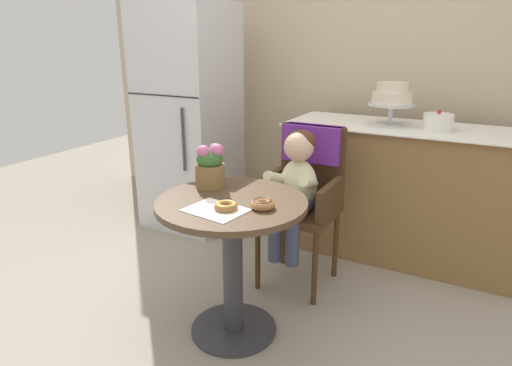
# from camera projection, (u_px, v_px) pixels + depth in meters

# --- Properties ---
(ground_plane) EXTENTS (8.00, 8.00, 0.00)m
(ground_plane) POSITION_uv_depth(u_px,v_px,m) (234.00, 330.00, 2.31)
(ground_plane) COLOR gray
(back_wall) EXTENTS (4.80, 0.10, 2.70)m
(back_wall) POSITION_uv_depth(u_px,v_px,m) (354.00, 51.00, 3.44)
(back_wall) COLOR #C1AD8E
(back_wall) RESTS_ON ground
(cafe_table) EXTENTS (0.72, 0.72, 0.72)m
(cafe_table) POSITION_uv_depth(u_px,v_px,m) (232.00, 241.00, 2.15)
(cafe_table) COLOR #4C3826
(cafe_table) RESTS_ON ground
(wicker_chair) EXTENTS (0.42, 0.45, 0.95)m
(wicker_chair) POSITION_uv_depth(u_px,v_px,m) (306.00, 180.00, 2.66)
(wicker_chair) COLOR #472D19
(wicker_chair) RESTS_ON ground
(seated_child) EXTENTS (0.27, 0.32, 0.73)m
(seated_child) POSITION_uv_depth(u_px,v_px,m) (296.00, 181.00, 2.51)
(seated_child) COLOR beige
(seated_child) RESTS_ON ground
(paper_napkin) EXTENTS (0.28, 0.23, 0.00)m
(paper_napkin) POSITION_uv_depth(u_px,v_px,m) (216.00, 210.00, 1.96)
(paper_napkin) COLOR white
(paper_napkin) RESTS_ON cafe_table
(donut_front) EXTENTS (0.11, 0.11, 0.04)m
(donut_front) POSITION_uv_depth(u_px,v_px,m) (263.00, 203.00, 1.98)
(donut_front) COLOR #AD7542
(donut_front) RESTS_ON cafe_table
(donut_mid) EXTENTS (0.11, 0.11, 0.04)m
(donut_mid) POSITION_uv_depth(u_px,v_px,m) (226.00, 206.00, 1.96)
(donut_mid) COLOR #936033
(donut_mid) RESTS_ON cafe_table
(flower_vase) EXTENTS (0.15, 0.15, 0.23)m
(flower_vase) POSITION_uv_depth(u_px,v_px,m) (210.00, 166.00, 2.24)
(flower_vase) COLOR brown
(flower_vase) RESTS_ON cafe_table
(display_counter) EXTENTS (1.56, 0.62, 0.90)m
(display_counter) POSITION_uv_depth(u_px,v_px,m) (401.00, 192.00, 3.01)
(display_counter) COLOR olive
(display_counter) RESTS_ON ground
(tiered_cake_stand) EXTENTS (0.30, 0.30, 0.28)m
(tiered_cake_stand) POSITION_uv_depth(u_px,v_px,m) (392.00, 97.00, 2.87)
(tiered_cake_stand) COLOR silver
(tiered_cake_stand) RESTS_ON display_counter
(round_layer_cake) EXTENTS (0.18, 0.18, 0.13)m
(round_layer_cake) POSITION_uv_depth(u_px,v_px,m) (438.00, 122.00, 2.74)
(round_layer_cake) COLOR white
(round_layer_cake) RESTS_ON display_counter
(refrigerator) EXTENTS (0.64, 0.63, 1.70)m
(refrigerator) POSITION_uv_depth(u_px,v_px,m) (189.00, 119.00, 3.44)
(refrigerator) COLOR silver
(refrigerator) RESTS_ON ground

